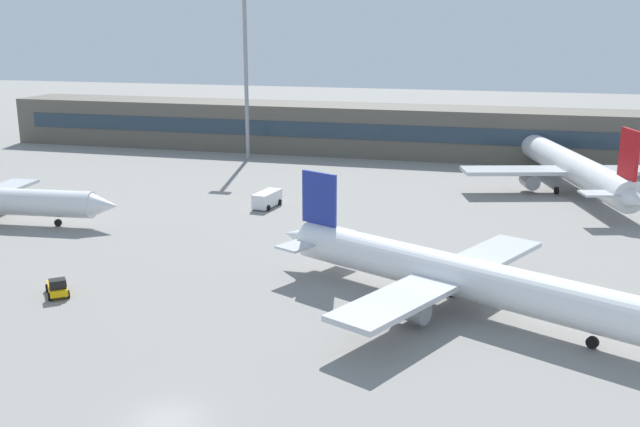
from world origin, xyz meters
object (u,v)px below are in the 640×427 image
(service_van_white, at_px, (267,199))
(floodlight_tower_west, at_px, (246,63))
(airplane_near, at_px, (460,277))
(baggage_tug_yellow, at_px, (57,287))
(airplane_far, at_px, (572,167))

(service_van_white, height_order, floodlight_tower_west, floodlight_tower_west)
(airplane_near, relative_size, baggage_tug_yellow, 10.08)
(airplane_near, relative_size, airplane_far, 0.82)
(service_van_white, bearing_deg, baggage_tug_yellow, -101.67)
(airplane_near, xyz_separation_m, floodlight_tower_west, (-42.73, 63.07, 14.10))
(airplane_far, bearing_deg, airplane_near, -103.26)
(service_van_white, bearing_deg, floodlight_tower_west, 114.57)
(baggage_tug_yellow, bearing_deg, airplane_far, 50.48)
(airplane_far, bearing_deg, baggage_tug_yellow, -129.52)
(airplane_far, relative_size, service_van_white, 8.43)
(floodlight_tower_west, bearing_deg, service_van_white, -65.43)
(baggage_tug_yellow, relative_size, service_van_white, 0.69)
(airplane_near, height_order, service_van_white, airplane_near)
(airplane_far, height_order, floodlight_tower_west, floodlight_tower_west)
(service_van_white, distance_m, floodlight_tower_west, 39.77)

